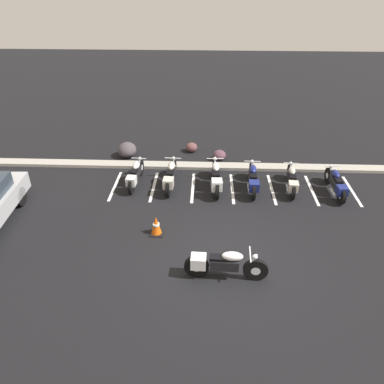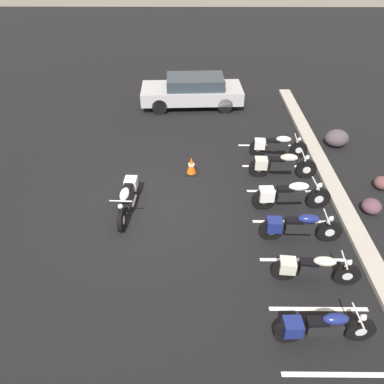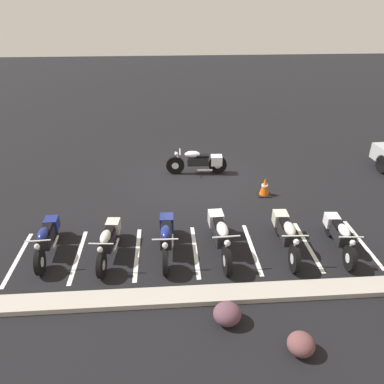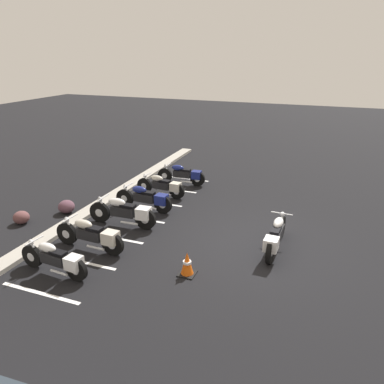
{
  "view_description": "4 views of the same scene",
  "coord_description": "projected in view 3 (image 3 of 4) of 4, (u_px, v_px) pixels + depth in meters",
  "views": [
    {
      "loc": [
        -0.52,
        -7.65,
        6.8
      ],
      "look_at": [
        -0.93,
        2.14,
        0.91
      ],
      "focal_mm": 35.0,
      "sensor_mm": 36.0,
      "label": 1
    },
    {
      "loc": [
        8.2,
        1.32,
        6.7
      ],
      "look_at": [
        0.31,
        1.25,
        0.89
      ],
      "focal_mm": 35.0,
      "sensor_mm": 36.0,
      "label": 2
    },
    {
      "loc": [
        1.05,
        11.38,
        5.54
      ],
      "look_at": [
        0.39,
        2.26,
        0.74
      ],
      "focal_mm": 35.0,
      "sensor_mm": 36.0,
      "label": 3
    },
    {
      "loc": [
        -9.06,
        -1.63,
        4.99
      ],
      "look_at": [
        1.43,
        2.38,
        0.75
      ],
      "focal_mm": 35.0,
      "sensor_mm": 36.0,
      "label": 4
    }
  ],
  "objects": [
    {
      "name": "parked_bike_5",
      "position": [
        47.0,
        237.0,
        8.95
      ],
      "size": [
        0.55,
        1.98,
        0.78
      ],
      "rotation": [
        0.0,
        0.0,
        1.61
      ],
      "color": "black",
      "rests_on": "ground"
    },
    {
      "name": "parked_bike_2",
      "position": [
        220.0,
        233.0,
        9.02
      ],
      "size": [
        0.62,
        2.21,
        0.87
      ],
      "rotation": [
        0.0,
        0.0,
        1.61
      ],
      "color": "black",
      "rests_on": "ground"
    },
    {
      "name": "stall_line_2",
      "position": [
        252.0,
        248.0,
        9.25
      ],
      "size": [
        0.1,
        2.1,
        0.0
      ],
      "primitive_type": "cube",
      "color": "white",
      "rests_on": "ground"
    },
    {
      "name": "stall_line_1",
      "position": [
        308.0,
        246.0,
        9.34
      ],
      "size": [
        0.1,
        2.1,
        0.0
      ],
      "primitive_type": "cube",
      "color": "white",
      "rests_on": "ground"
    },
    {
      "name": "concrete_curb",
      "position": [
        222.0,
        294.0,
        7.74
      ],
      "size": [
        18.0,
        0.5,
        0.12
      ],
      "primitive_type": "cube",
      "color": "#A8A399",
      "rests_on": "ground"
    },
    {
      "name": "landscape_rock_2",
      "position": [
        301.0,
        344.0,
        6.47
      ],
      "size": [
        0.54,
        0.54,
        0.4
      ],
      "primitive_type": "ellipsoid",
      "rotation": [
        0.0,
        0.0,
        1.44
      ],
      "color": "brown",
      "rests_on": "ground"
    },
    {
      "name": "parked_bike_4",
      "position": [
        109.0,
        240.0,
        8.86
      ],
      "size": [
        0.56,
        1.96,
        0.77
      ],
      "rotation": [
        0.0,
        0.0,
        1.48
      ],
      "color": "black",
      "rests_on": "ground"
    },
    {
      "name": "parked_bike_0",
      "position": [
        339.0,
        234.0,
        9.08
      ],
      "size": [
        0.55,
        1.97,
        0.78
      ],
      "rotation": [
        0.0,
        0.0,
        1.49
      ],
      "color": "black",
      "rests_on": "ground"
    },
    {
      "name": "traffic_cone",
      "position": [
        265.0,
        187.0,
        11.61
      ],
      "size": [
        0.4,
        0.4,
        0.59
      ],
      "color": "black",
      "rests_on": "ground"
    },
    {
      "name": "stall_line_5",
      "position": [
        78.0,
        256.0,
        8.98
      ],
      "size": [
        0.1,
        2.1,
        0.0
      ],
      "primitive_type": "cube",
      "color": "white",
      "rests_on": "ground"
    },
    {
      "name": "parked_bike_3",
      "position": [
        166.0,
        236.0,
        8.97
      ],
      "size": [
        0.58,
        2.07,
        0.82
      ],
      "rotation": [
        0.0,
        0.0,
        1.54
      ],
      "color": "black",
      "rests_on": "ground"
    },
    {
      "name": "stall_line_4",
      "position": [
        137.0,
        253.0,
        9.07
      ],
      "size": [
        0.1,
        2.1,
        0.0
      ],
      "primitive_type": "cube",
      "color": "white",
      "rests_on": "ground"
    },
    {
      "name": "motorcycle_white_featured",
      "position": [
        200.0,
        162.0,
        12.97
      ],
      "size": [
        2.11,
        0.59,
        0.83
      ],
      "rotation": [
        0.0,
        0.0,
        -0.04
      ],
      "color": "black",
      "rests_on": "ground"
    },
    {
      "name": "ground",
      "position": [
        199.0,
        180.0,
        12.69
      ],
      "size": [
        60.0,
        60.0,
        0.0
      ],
      "primitive_type": "plane",
      "color": "black"
    },
    {
      "name": "stall_line_3",
      "position": [
        195.0,
        251.0,
        9.16
      ],
      "size": [
        0.1,
        2.1,
        0.0
      ],
      "primitive_type": "cube",
      "color": "white",
      "rests_on": "ground"
    },
    {
      "name": "landscape_rock_1",
      "position": [
        227.0,
        314.0,
        7.06
      ],
      "size": [
        0.56,
        0.54,
        0.43
      ],
      "primitive_type": "ellipsoid",
      "rotation": [
        0.0,
        0.0,
        0.04
      ],
      "color": "#5A3A47",
      "rests_on": "ground"
    },
    {
      "name": "stall_line_6",
      "position": [
        18.0,
        259.0,
        8.89
      ],
      "size": [
        0.1,
        2.1,
        0.0
      ],
      "primitive_type": "cube",
      "color": "white",
      "rests_on": "ground"
    },
    {
      "name": "parked_bike_1",
      "position": [
        286.0,
        233.0,
        9.07
      ],
      "size": [
        0.6,
        2.13,
        0.84
      ],
      "rotation": [
        0.0,
        0.0,
        1.52
      ],
      "color": "black",
      "rests_on": "ground"
    },
    {
      "name": "stall_line_0",
      "position": [
        363.0,
        243.0,
        9.43
      ],
      "size": [
        0.1,
        2.1,
        0.0
      ],
      "primitive_type": "cube",
      "color": "white",
      "rests_on": "ground"
    }
  ]
}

